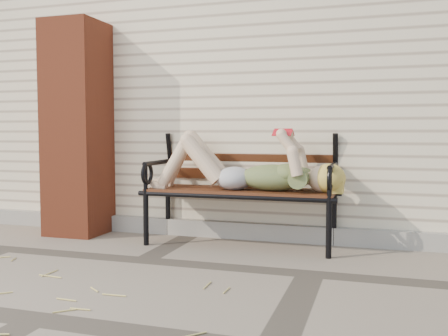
% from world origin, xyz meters
% --- Properties ---
extents(ground, '(80.00, 80.00, 0.00)m').
position_xyz_m(ground, '(0.00, 0.00, 0.00)').
color(ground, '#7B6E5F').
rests_on(ground, ground).
extents(house_wall, '(8.00, 4.00, 3.00)m').
position_xyz_m(house_wall, '(0.00, 3.00, 1.50)').
color(house_wall, beige).
rests_on(house_wall, ground).
extents(foundation_strip, '(8.00, 0.10, 0.15)m').
position_xyz_m(foundation_strip, '(0.00, 0.97, 0.07)').
color(foundation_strip, '#9F9A8F').
rests_on(foundation_strip, ground).
extents(brick_pillar, '(0.50, 0.50, 2.00)m').
position_xyz_m(brick_pillar, '(-2.30, 0.75, 1.00)').
color(brick_pillar, brown).
rests_on(brick_pillar, ground).
extents(garden_bench, '(1.75, 0.70, 1.13)m').
position_xyz_m(garden_bench, '(-0.69, 0.82, 0.63)').
color(garden_bench, black).
rests_on(garden_bench, ground).
extents(reading_woman, '(1.65, 0.37, 0.52)m').
position_xyz_m(reading_woman, '(-0.68, 0.68, 0.67)').
color(reading_woman, '#0A3549').
rests_on(reading_woman, ground).
extents(straw_scatter, '(2.92, 1.57, 0.01)m').
position_xyz_m(straw_scatter, '(-1.70, -0.81, 0.01)').
color(straw_scatter, '#D3C067').
rests_on(straw_scatter, ground).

